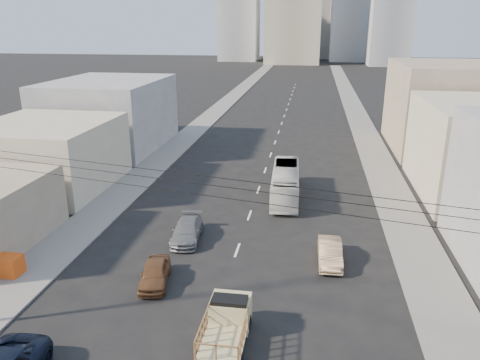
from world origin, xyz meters
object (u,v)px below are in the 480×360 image
(sedan_brown, at_px, (155,273))
(flatbed_pickup, at_px, (226,324))
(crate_stack, at_px, (6,265))
(sedan_grey, at_px, (187,231))
(sedan_tan, at_px, (330,253))
(city_bus, at_px, (285,183))

(sedan_brown, bearing_deg, flatbed_pickup, -52.65)
(flatbed_pickup, height_order, sedan_brown, flatbed_pickup)
(sedan_brown, distance_m, crate_stack, 9.01)
(sedan_grey, bearing_deg, crate_stack, -151.16)
(sedan_brown, relative_size, sedan_tan, 0.94)
(city_bus, relative_size, crate_stack, 5.27)
(sedan_tan, xyz_separation_m, crate_stack, (-19.00, -4.63, 0.02))
(sedan_brown, bearing_deg, crate_stack, 173.39)
(flatbed_pickup, distance_m, crate_stack, 14.62)
(sedan_brown, bearing_deg, sedan_tan, 12.30)
(flatbed_pickup, bearing_deg, sedan_grey, 114.11)
(flatbed_pickup, xyz_separation_m, sedan_tan, (4.97, 8.74, -0.43))
(flatbed_pickup, relative_size, sedan_tan, 1.09)
(city_bus, height_order, crate_stack, city_bus)
(sedan_brown, height_order, crate_stack, sedan_brown)
(crate_stack, bearing_deg, sedan_grey, 34.57)
(flatbed_pickup, relative_size, sedan_grey, 0.96)
(city_bus, bearing_deg, flatbed_pickup, -96.46)
(flatbed_pickup, distance_m, sedan_tan, 10.07)
(city_bus, relative_size, sedan_brown, 2.48)
(flatbed_pickup, bearing_deg, city_bus, 85.81)
(sedan_tan, bearing_deg, flatbed_pickup, -120.93)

